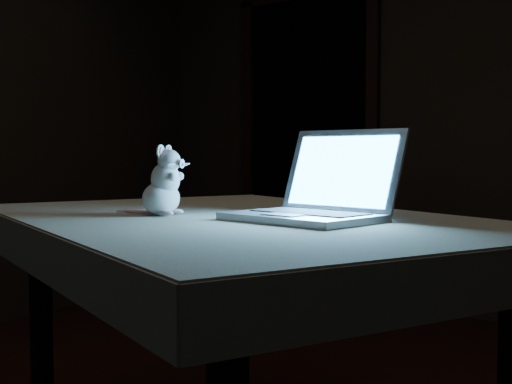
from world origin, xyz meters
The scene contains 6 objects.
back_wall centered at (0.00, 2.50, 1.30)m, with size 4.50×0.04×2.60m, color black.
doorway centered at (-1.10, 2.50, 1.06)m, with size 1.06×0.36×2.13m, color black, non-canonical shape.
table centered at (0.11, -0.07, 0.41)m, with size 1.53×0.98×0.82m, color black, non-canonical shape.
tablecloth centered at (0.06, -0.09, 0.77)m, with size 1.64×1.10×0.12m, color #BFB59A, non-canonical shape.
laptop centered at (0.35, -0.09, 0.95)m, with size 0.37×0.33×0.25m, color #ADADB1, non-canonical shape.
plush_mouse centered at (-0.07, -0.17, 0.93)m, with size 0.15×0.15×0.20m, color silver, non-canonical shape.
Camera 1 is at (1.24, -1.63, 1.00)m, focal length 48.00 mm.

